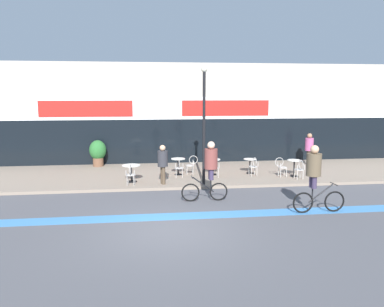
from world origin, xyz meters
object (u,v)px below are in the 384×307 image
bistro_table_2 (213,164)px  lamp_post (204,117)px  cafe_chair_1_near (179,167)px  bistro_table_4 (294,165)px  cyclist_1 (315,173)px  pedestrian_near_end (309,146)px  pedestrian_far_end (163,161)px  cafe_chair_1_side (191,164)px  planter_pot (98,152)px  cafe_chair_2_near (215,166)px  cafe_chair_3_near (254,165)px  cafe_chair_4_near (300,168)px  bistro_table_1 (178,163)px  bistro_table_0 (131,170)px  bistro_table_3 (250,163)px  cafe_chair_0_near (131,173)px  cyclist_0 (210,166)px  cafe_chair_4_side (281,166)px

bistro_table_2 → lamp_post: lamp_post is taller
cafe_chair_1_near → bistro_table_4: bearing=-89.1°
bistro_table_4 → cyclist_1: cyclist_1 is taller
cyclist_1 → pedestrian_near_end: bearing=66.4°
bistro_table_4 → pedestrian_far_end: bearing=-173.2°
bistro_table_2 → cyclist_1: size_ratio=0.33×
cafe_chair_1_side → planter_pot: (-4.63, 2.61, 0.25)m
bistro_table_2 → cafe_chair_2_near: size_ratio=0.83×
cafe_chair_3_near → cafe_chair_4_near: same height
cafe_chair_1_side → bistro_table_1: bearing=1.6°
planter_pot → pedestrian_near_end: 11.22m
pedestrian_far_end → planter_pot: bearing=-70.5°
bistro_table_4 → pedestrian_near_end: (1.89, 2.65, 0.46)m
bistro_table_4 → cafe_chair_1_side: bearing=167.9°
bistro_table_0 → cyclist_1: (6.13, -4.63, 0.68)m
planter_pot → pedestrian_far_end: (3.21, -4.33, 0.23)m
cafe_chair_4_near → bistro_table_3: bearing=45.6°
bistro_table_0 → bistro_table_4: (7.41, 0.20, 0.00)m
bistro_table_2 → cafe_chair_0_near: size_ratio=0.83×
cafe_chair_1_side → cafe_chair_4_near: bearing=162.7°
planter_pot → lamp_post: size_ratio=0.28×
bistro_table_1 → pedestrian_near_end: pedestrian_near_end is taller
lamp_post → cyclist_1: (3.10, -3.76, -1.62)m
bistro_table_0 → bistro_table_3: 5.67m
bistro_table_2 → cyclist_0: cyclist_0 is taller
cafe_chair_4_side → cyclist_1: 4.93m
bistro_table_0 → cafe_chair_0_near: cafe_chair_0_near is taller
bistro_table_4 → cafe_chair_1_side: (-4.65, 1.00, -0.03)m
planter_pot → cyclist_0: cyclist_0 is taller
bistro_table_2 → bistro_table_4: bistro_table_4 is taller
bistro_table_1 → cafe_chair_1_near: size_ratio=0.86×
cafe_chair_1_side → cyclist_0: size_ratio=0.41×
cafe_chair_4_side → planter_pot: (-8.66, 3.61, 0.25)m
cafe_chair_1_near → cafe_chair_3_near: size_ratio=1.00×
cafe_chair_2_near → cafe_chair_3_near: bearing=-87.9°
bistro_table_2 → cafe_chair_4_near: 3.95m
cafe_chair_4_side → cyclist_0: size_ratio=0.41×
bistro_table_3 → lamp_post: 3.98m
cafe_chair_1_near → cafe_chair_3_near: 3.45m
cafe_chair_0_near → cafe_chair_3_near: (5.58, 1.10, 0.00)m
bistro_table_0 → bistro_table_2: (3.74, 1.02, -0.00)m
cafe_chair_4_side → cafe_chair_4_near: bearing=-46.0°
bistro_table_1 → cyclist_0: cyclist_0 is taller
pedestrian_near_end → pedestrian_far_end: size_ratio=1.02×
cyclist_1 → bistro_table_0: bearing=142.3°
cafe_chair_4_side → bistro_table_1: bearing=166.4°
cafe_chair_1_side → cyclist_1: 6.77m
bistro_table_2 → pedestrian_far_end: 2.89m
cafe_chair_1_side → pedestrian_far_end: bearing=52.4°
cafe_chair_4_near → cyclist_0: size_ratio=0.41×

